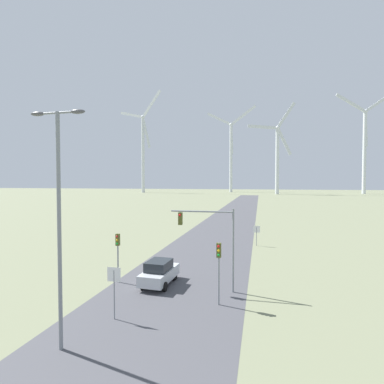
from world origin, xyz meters
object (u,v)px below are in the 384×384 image
Objects in this scene: stop_sign_near at (114,283)px; traffic_light_post_near_left at (118,247)px; wind_turbine_left at (231,150)px; traffic_light_post_near_right at (219,260)px; traffic_light_mast_overhead at (211,232)px; streetlamp at (59,204)px; wind_turbine_center at (277,153)px; car_approaching at (159,272)px; wind_turbine_right at (365,143)px; wind_turbine_far_left at (143,146)px; stop_sign_far at (257,232)px.

traffic_light_post_near_left is (-2.66, 5.72, 0.68)m from stop_sign_near.
wind_turbine_left is at bearing 93.02° from traffic_light_post_near_left.
traffic_light_post_near_right is at bearing -17.10° from traffic_light_post_near_left.
traffic_light_mast_overhead reaches higher than traffic_light_post_near_left.
stop_sign_near is at bearing -65.04° from traffic_light_post_near_left.
streetlamp is 2.80× the size of traffic_light_post_near_right.
wind_turbine_center is (13.53, 170.44, 21.20)m from traffic_light_mast_overhead.
traffic_light_post_near_right reaches higher than car_approaching.
traffic_light_post_near_right is 0.06× the size of wind_turbine_right.
wind_turbine_right is at bearing 3.29° from wind_turbine_far_left.
wind_turbine_far_left is at bearing 113.49° from traffic_light_mast_overhead.
stop_sign_far is at bearing 71.00° from streetlamp.
wind_turbine_center is (12.63, 172.80, 22.52)m from traffic_light_post_near_right.
streetlamp is 202.16m from wind_turbine_far_left.
traffic_light_post_near_right is at bearing -94.18° from wind_turbine_center.
wind_turbine_right is at bearing 70.25° from traffic_light_mast_overhead.
streetlamp is at bearing -134.39° from traffic_light_post_near_right.
streetlamp is at bearing -121.70° from traffic_light_mast_overhead.
wind_turbine_right reaches higher than traffic_light_post_near_left.
traffic_light_mast_overhead is at bearing -94.54° from wind_turbine_center.
wind_turbine_left reaches higher than stop_sign_far.
traffic_light_mast_overhead is at bearing -100.75° from stop_sign_far.
wind_turbine_center is (20.72, 170.31, 22.64)m from traffic_light_post_near_left.
streetlamp reaches higher than traffic_light_mast_overhead.
wind_turbine_right is at bearing 69.46° from stop_sign_far.
wind_turbine_left reaches higher than wind_turbine_center.
stop_sign_near is at bearing -149.31° from traffic_light_post_near_right.
stop_sign_far is (7.53, 21.35, -0.37)m from stop_sign_near.
wind_turbine_left is 1.11× the size of wind_turbine_center.
streetlamp is at bearing -68.96° from wind_turbine_far_left.
streetlamp reaches higher than stop_sign_near.
traffic_light_post_near_left is 193.79m from wind_turbine_far_left.
wind_turbine_left is 45.52m from wind_turbine_center.
wind_turbine_left is (-17.88, 202.93, 26.71)m from traffic_light_mast_overhead.
traffic_light_mast_overhead is 5.12m from car_approaching.
streetlamp is 4.51× the size of stop_sign_far.
streetlamp is at bearing -109.00° from stop_sign_far.
stop_sign_far is (8.49, 24.65, -5.01)m from streetlamp.
stop_sign_near is 200.11m from wind_turbine_far_left.
traffic_light_mast_overhead is 200.09m from wind_turbine_right.
traffic_light_mast_overhead is (-2.99, -15.75, 2.49)m from stop_sign_far.
car_approaching is at bearing 80.37° from streetlamp.
stop_sign_far is 184.82m from wind_turbine_right.
streetlamp is 0.16× the size of wind_turbine_far_left.
traffic_light_post_near_left is at bearing -96.94° from wind_turbine_center.
wind_turbine_left is at bearing 93.35° from streetlamp.
wind_turbine_left reaches higher than traffic_light_post_near_right.
traffic_light_post_near_left is 8.47m from traffic_light_post_near_right.
wind_turbine_left reaches higher than streetlamp.
wind_turbine_center is (17.46, 170.11, 24.46)m from car_approaching.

